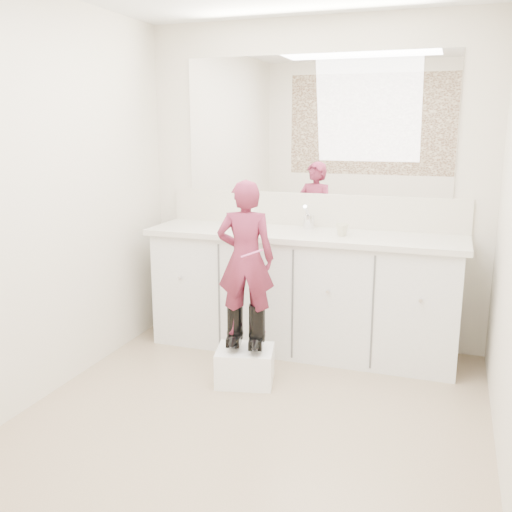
% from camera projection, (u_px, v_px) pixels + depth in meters
% --- Properties ---
extents(floor, '(3.00, 3.00, 0.00)m').
position_uv_depth(floor, '(246.00, 427.00, 3.17)').
color(floor, '#907A5E').
rests_on(floor, ground).
extents(wall_back, '(2.60, 0.00, 2.60)m').
position_uv_depth(wall_back, '(314.00, 185.00, 4.28)').
color(wall_back, beige).
rests_on(wall_back, floor).
extents(wall_front, '(2.60, 0.00, 2.60)m').
position_uv_depth(wall_front, '(51.00, 293.00, 1.52)').
color(wall_front, beige).
rests_on(wall_front, floor).
extents(wall_left, '(0.00, 3.00, 3.00)m').
position_uv_depth(wall_left, '(35.00, 202.00, 3.31)').
color(wall_left, beige).
rests_on(wall_left, floor).
extents(vanity_cabinet, '(2.20, 0.55, 0.85)m').
position_uv_depth(vanity_cabinet, '(302.00, 294.00, 4.20)').
color(vanity_cabinet, silver).
rests_on(vanity_cabinet, floor).
extents(countertop, '(2.28, 0.58, 0.04)m').
position_uv_depth(countertop, '(303.00, 235.00, 4.09)').
color(countertop, beige).
rests_on(countertop, vanity_cabinet).
extents(backsplash, '(2.28, 0.03, 0.25)m').
position_uv_depth(backsplash, '(313.00, 210.00, 4.31)').
color(backsplash, beige).
rests_on(backsplash, countertop).
extents(mirror, '(2.00, 0.02, 1.00)m').
position_uv_depth(mirror, '(315.00, 125.00, 4.17)').
color(mirror, white).
rests_on(mirror, wall_back).
extents(dot_panel, '(2.00, 0.01, 1.20)m').
position_uv_depth(dot_panel, '(39.00, 119.00, 1.43)').
color(dot_panel, '#472819').
rests_on(dot_panel, wall_front).
extents(faucet, '(0.08, 0.08, 0.10)m').
position_uv_depth(faucet, '(309.00, 222.00, 4.23)').
color(faucet, silver).
rests_on(faucet, countertop).
extents(cup, '(0.11, 0.11, 0.08)m').
position_uv_depth(cup, '(342.00, 230.00, 3.95)').
color(cup, beige).
rests_on(cup, countertop).
extents(soap_bottle, '(0.10, 0.11, 0.18)m').
position_uv_depth(soap_bottle, '(253.00, 216.00, 4.25)').
color(soap_bottle, white).
rests_on(soap_bottle, countertop).
extents(step_stool, '(0.42, 0.37, 0.23)m').
position_uv_depth(step_stool, '(245.00, 366.00, 3.70)').
color(step_stool, white).
rests_on(step_stool, floor).
extents(boot_left, '(0.15, 0.22, 0.30)m').
position_uv_depth(boot_left, '(235.00, 325.00, 3.68)').
color(boot_left, black).
rests_on(boot_left, step_stool).
extents(boot_right, '(0.15, 0.22, 0.30)m').
position_uv_depth(boot_right, '(257.00, 327.00, 3.64)').
color(boot_right, black).
rests_on(boot_right, step_stool).
extents(toddler, '(0.40, 0.31, 0.99)m').
position_uv_depth(toddler, '(246.00, 259.00, 3.56)').
color(toddler, '#B43762').
rests_on(toddler, step_stool).
extents(toothbrush, '(0.13, 0.04, 0.06)m').
position_uv_depth(toothbrush, '(252.00, 253.00, 3.45)').
color(toothbrush, pink).
rests_on(toothbrush, toddler).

